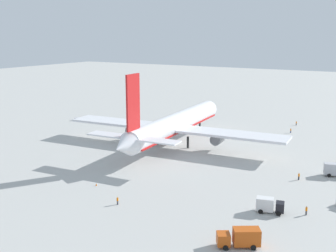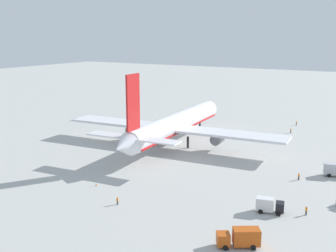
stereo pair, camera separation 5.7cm
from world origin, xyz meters
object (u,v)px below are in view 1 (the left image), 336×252
(baggage_cart_0, at_px, (77,119))
(ground_worker_4, at_px, (296,123))
(ground_worker_0, at_px, (306,211))
(traffic_cone_0, at_px, (96,184))
(ground_worker_3, at_px, (118,201))
(ground_worker_2, at_px, (299,176))
(service_truck_3, at_px, (269,205))
(airliner, at_px, (174,125))
(service_truck_2, at_px, (240,237))
(ground_worker_1, at_px, (291,131))

(baggage_cart_0, xyz_separation_m, ground_worker_4, (35.68, -78.31, 0.17))
(ground_worker_0, xyz_separation_m, traffic_cone_0, (-8.28, 45.04, -0.62))
(ground_worker_3, distance_m, ground_worker_4, 96.19)
(ground_worker_2, bearing_deg, service_truck_3, 179.19)
(baggage_cart_0, bearing_deg, ground_worker_0, -114.22)
(service_truck_3, relative_size, ground_worker_0, 3.21)
(ground_worker_2, distance_m, ground_worker_4, 63.59)
(service_truck_3, distance_m, ground_worker_0, 7.04)
(airliner, height_order, ground_worker_4, airliner)
(airliner, xyz_separation_m, traffic_cone_0, (-40.51, -2.74, -6.25))
(baggage_cart_0, distance_m, ground_worker_2, 97.94)
(airliner, relative_size, service_truck_3, 12.53)
(ground_worker_3, height_order, ground_worker_4, ground_worker_3)
(service_truck_2, relative_size, baggage_cart_0, 2.50)
(service_truck_2, xyz_separation_m, service_truck_3, (15.58, 0.19, -0.11))
(service_truck_2, bearing_deg, ground_worker_1, 9.64)
(ground_worker_1, bearing_deg, service_truck_3, -168.41)
(ground_worker_0, relative_size, ground_worker_3, 1.06)
(ground_worker_2, distance_m, traffic_cone_0, 47.72)
(ground_worker_1, relative_size, ground_worker_3, 1.02)
(ground_worker_1, xyz_separation_m, ground_worker_3, (-81.71, 13.31, -0.01))
(airliner, height_order, baggage_cart_0, airliner)
(ground_worker_1, bearing_deg, ground_worker_2, -162.98)
(baggage_cart_0, distance_m, ground_worker_0, 110.42)
(service_truck_2, xyz_separation_m, traffic_cone_0, (9.83, 38.69, -1.39))
(baggage_cart_0, xyz_separation_m, ground_worker_1, (21.92, -79.86, 0.21))
(service_truck_2, relative_size, ground_worker_0, 4.05)
(service_truck_3, height_order, traffic_cone_0, service_truck_3)
(airliner, xyz_separation_m, ground_worker_2, (-12.75, -41.55, -5.66))
(airliner, height_order, ground_worker_0, airliner)
(service_truck_2, distance_m, baggage_cart_0, 113.69)
(airliner, height_order, service_truck_3, airliner)
(ground_worker_1, distance_m, ground_worker_4, 13.85)
(ground_worker_0, xyz_separation_m, ground_worker_4, (80.98, 22.39, -0.08))
(airliner, height_order, service_truck_2, airliner)
(ground_worker_3, distance_m, traffic_cone_0, 12.54)
(service_truck_2, height_order, traffic_cone_0, service_truck_2)
(ground_worker_3, height_order, traffic_cone_0, ground_worker_3)
(service_truck_2, distance_m, ground_worker_0, 19.21)
(service_truck_3, xyz_separation_m, ground_worker_3, (-11.96, 27.61, -0.72))
(ground_worker_0, relative_size, ground_worker_2, 1.03)
(service_truck_2, xyz_separation_m, baggage_cart_0, (63.42, 94.35, -1.02))
(airliner, relative_size, service_truck_2, 9.93)
(airliner, distance_m, traffic_cone_0, 41.08)
(ground_worker_3, relative_size, ground_worker_4, 1.02)
(ground_worker_2, xyz_separation_m, ground_worker_3, (-33.97, 27.92, -0.03))
(ground_worker_1, xyz_separation_m, ground_worker_2, (-47.74, -14.61, 0.02))
(ground_worker_2, relative_size, ground_worker_4, 1.05)
(traffic_cone_0, bearing_deg, service_truck_2, -104.25)
(service_truck_2, distance_m, ground_worker_4, 100.39)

